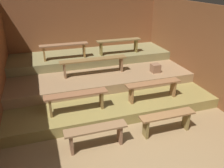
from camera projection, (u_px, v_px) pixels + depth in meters
The scene contains 14 objects.
ground at pixel (108, 102), 6.16m from camera, with size 5.85×6.00×0.08m, color #8F724D.
wall_back at pixel (85, 35), 7.91m from camera, with size 5.85×0.06×2.41m, color brown.
wall_right at pixel (196, 49), 6.36m from camera, with size 0.06×6.00×2.41m, color brown.
platform_lower at pixel (101, 86), 6.70m from camera, with size 5.05×3.80×0.25m, color olive.
platform_middle at pixel (96, 71), 7.05m from camera, with size 5.05×2.74×0.25m, color #9B7853.
platform_upper at pixel (91, 57), 7.52m from camera, with size 5.05×1.40×0.25m, color olive.
bench_floor_left at pixel (96, 133), 4.32m from camera, with size 1.19×0.25×0.45m.
bench_floor_right at pixel (167, 119), 4.75m from camera, with size 1.19×0.25×0.45m.
bench_lower_left at pixel (76, 98), 5.04m from camera, with size 1.38×0.25×0.45m.
bench_lower_right at pixel (153, 86), 5.56m from camera, with size 1.38×0.25×0.45m.
bench_middle_center at pixel (94, 62), 6.37m from camera, with size 1.87×0.25×0.45m.
bench_upper_left at pixel (64, 48), 6.82m from camera, with size 1.42×0.25×0.45m.
bench_upper_right at pixel (119, 43), 7.30m from camera, with size 1.42×0.25×0.45m.
wooden_crate_middle at pixel (155, 68), 6.61m from camera, with size 0.24×0.24×0.24m, color #8B6347.
Camera 1 is at (-1.57, -2.56, 2.99)m, focal length 36.88 mm.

